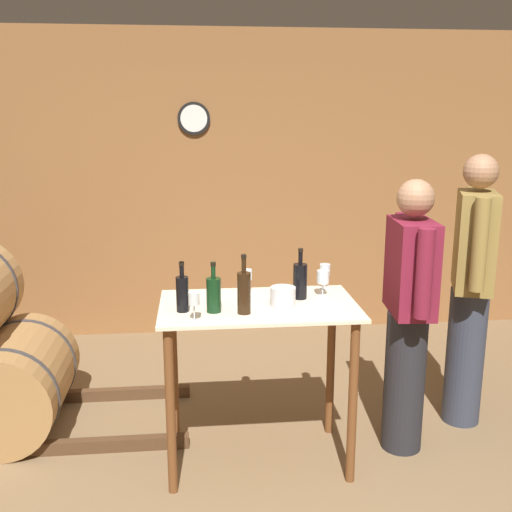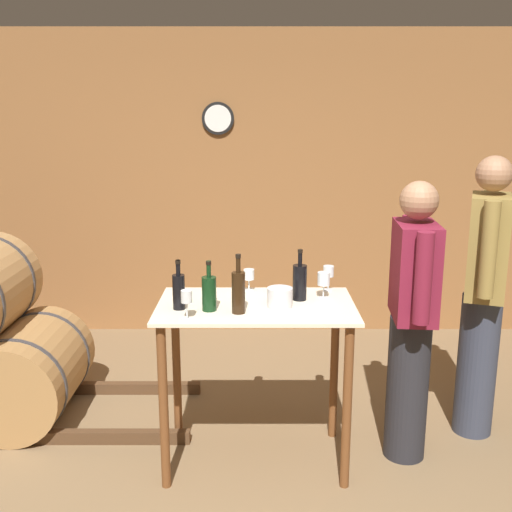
% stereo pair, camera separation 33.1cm
% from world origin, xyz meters
% --- Properties ---
extents(back_wall, '(8.40, 0.08, 2.70)m').
position_xyz_m(back_wall, '(-0.00, 2.84, 1.35)').
color(back_wall, brown).
rests_on(back_wall, ground_plane).
extents(tasting_table, '(1.09, 0.65, 0.96)m').
position_xyz_m(tasting_table, '(-0.00, 0.62, 0.76)').
color(tasting_table, beige).
rests_on(tasting_table, ground_plane).
extents(wine_bottle_far_left, '(0.07, 0.07, 0.27)m').
position_xyz_m(wine_bottle_far_left, '(-0.41, 0.54, 1.06)').
color(wine_bottle_far_left, black).
rests_on(wine_bottle_far_left, tasting_table).
extents(wine_bottle_left, '(0.08, 0.08, 0.27)m').
position_xyz_m(wine_bottle_left, '(-0.25, 0.52, 1.06)').
color(wine_bottle_left, black).
rests_on(wine_bottle_left, tasting_table).
extents(wine_bottle_center, '(0.07, 0.07, 0.32)m').
position_xyz_m(wine_bottle_center, '(-0.09, 0.47, 1.08)').
color(wine_bottle_center, black).
rests_on(wine_bottle_center, tasting_table).
extents(wine_bottle_right, '(0.08, 0.08, 0.29)m').
position_xyz_m(wine_bottle_right, '(0.25, 0.70, 1.07)').
color(wine_bottle_right, black).
rests_on(wine_bottle_right, tasting_table).
extents(wine_glass_near_left, '(0.06, 0.06, 0.15)m').
position_xyz_m(wine_glass_near_left, '(-0.35, 0.37, 1.07)').
color(wine_glass_near_left, silver).
rests_on(wine_glass_near_left, tasting_table).
extents(wine_glass_near_center, '(0.06, 0.06, 0.13)m').
position_xyz_m(wine_glass_near_center, '(-0.04, 0.88, 1.05)').
color(wine_glass_near_center, silver).
rests_on(wine_glass_near_center, tasting_table).
extents(wine_glass_near_right, '(0.07, 0.07, 0.15)m').
position_xyz_m(wine_glass_near_right, '(0.38, 0.73, 1.07)').
color(wine_glass_near_right, silver).
rests_on(wine_glass_near_right, tasting_table).
extents(wine_glass_far_side, '(0.06, 0.06, 0.15)m').
position_xyz_m(wine_glass_far_side, '(0.43, 0.89, 1.07)').
color(wine_glass_far_side, silver).
rests_on(wine_glass_far_side, tasting_table).
extents(ice_bucket, '(0.14, 0.14, 0.11)m').
position_xyz_m(ice_bucket, '(0.13, 0.58, 1.01)').
color(ice_bucket, silver).
rests_on(ice_bucket, tasting_table).
extents(person_host, '(0.25, 0.59, 1.63)m').
position_xyz_m(person_host, '(0.88, 0.67, 0.86)').
color(person_host, '#232328').
rests_on(person_host, ground_plane).
extents(person_visitor_with_scarf, '(0.34, 0.56, 1.75)m').
position_xyz_m(person_visitor_with_scarf, '(1.38, 0.95, 0.93)').
color(person_visitor_with_scarf, '#333847').
rests_on(person_visitor_with_scarf, ground_plane).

